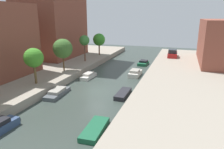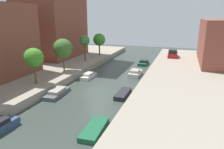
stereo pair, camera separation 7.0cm
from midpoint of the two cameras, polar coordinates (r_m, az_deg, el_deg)
The scene contains 13 objects.
ground_plane at distance 26.69m, azimuth -4.31°, elevation -4.69°, with size 84.00×84.00×0.00m, color #333D38.
quay_left at distance 35.05m, azimuth -27.50°, elevation -0.58°, with size 20.00×64.00×1.00m, color gray.
street_tree_2 at distance 27.50m, azimuth -20.65°, elevation 4.28°, with size 2.42×2.42×4.55m.
street_tree_3 at distance 32.82m, azimuth -13.29°, elevation 6.94°, with size 3.00×3.00×4.99m.
street_tree_4 at distance 39.24m, azimuth -7.50°, elevation 9.20°, with size 1.90×1.90×4.87m.
street_tree_5 at distance 45.75m, azimuth -3.47°, elevation 9.53°, with size 2.64×2.64×4.62m.
parked_car at distance 45.18m, azimuth 16.40°, elevation 5.50°, with size 1.99×4.26×1.63m.
moored_boat_left_2 at distance 26.19m, azimuth -14.72°, elevation -4.83°, with size 1.79×4.32×0.80m.
moored_boat_left_3 at distance 32.32m, azimuth -6.39°, elevation -0.38°, with size 1.35×3.46×0.83m.
moored_boat_right_1 at distance 18.01m, azimuth -4.71°, elevation -14.72°, with size 1.66×3.92×0.45m.
moored_boat_right_2 at distance 25.17m, azimuth 3.11°, elevation -5.33°, with size 1.25×3.68×0.53m.
moored_boat_right_3 at distance 33.51m, azimuth 6.47°, elevation 0.39°, with size 1.60×3.59×1.06m.
moored_boat_right_4 at distance 41.24m, azimuth 8.70°, elevation 3.14°, with size 1.84×3.21×0.86m.
Camera 2 is at (10.03, -22.88, 9.41)m, focal length 33.27 mm.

